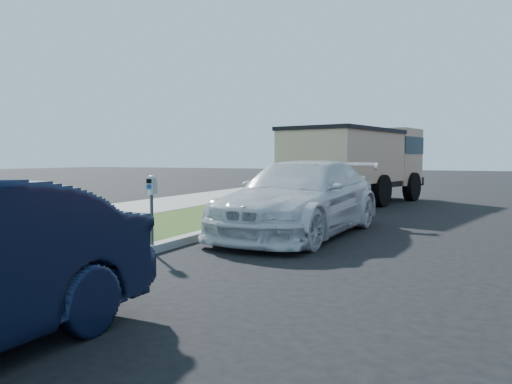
% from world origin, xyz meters
% --- Properties ---
extents(ground, '(120.00, 120.00, 0.00)m').
position_xyz_m(ground, '(0.00, 0.00, 0.00)').
color(ground, black).
rests_on(ground, ground).
extents(streetside, '(6.12, 50.00, 0.15)m').
position_xyz_m(streetside, '(-5.57, 2.00, 0.07)').
color(streetside, gray).
rests_on(streetside, ground).
extents(parking_meter, '(0.18, 0.13, 1.25)m').
position_xyz_m(parking_meter, '(-2.57, -0.83, 1.03)').
color(parking_meter, '#3F4247').
rests_on(parking_meter, ground).
extents(white_wagon, '(2.61, 5.70, 1.61)m').
position_xyz_m(white_wagon, '(-0.93, 2.34, 0.81)').
color(white_wagon, silver).
rests_on(white_wagon, ground).
extents(dump_truck, '(4.14, 7.55, 2.80)m').
position_xyz_m(dump_truck, '(-1.54, 10.36, 1.58)').
color(dump_truck, black).
rests_on(dump_truck, ground).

